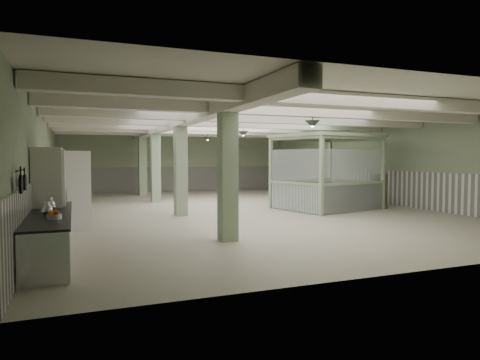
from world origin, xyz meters
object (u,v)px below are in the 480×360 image
object	(u,v)px
prep_counter	(51,234)
filing_cabinet	(378,191)
walkin_cooler	(51,191)
guard_booth	(326,160)

from	to	relation	value
prep_counter	filing_cabinet	distance (m)	12.96
walkin_cooler	guard_booth	distance (m)	10.50
walkin_cooler	filing_cabinet	bearing A→B (deg)	10.52
prep_counter	guard_booth	bearing A→B (deg)	26.76
prep_counter	filing_cabinet	world-z (taller)	filing_cabinet
walkin_cooler	guard_booth	xyz separation A→B (m)	(10.08, 2.83, 0.77)
filing_cabinet	prep_counter	bearing A→B (deg)	-149.35
walkin_cooler	filing_cabinet	world-z (taller)	walkin_cooler
guard_booth	filing_cabinet	size ratio (longest dim) A/B	3.05
prep_counter	guard_booth	size ratio (longest dim) A/B	1.10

